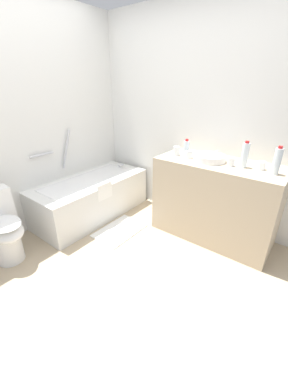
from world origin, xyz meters
TOP-DOWN VIEW (x-y plane):
  - ground_plane at (0.00, 0.00)m, footprint 4.09×4.09m
  - wall_back_tiled at (0.00, 1.39)m, footprint 3.49×0.10m
  - wall_right_mirror at (1.59, 0.00)m, footprint 0.10×3.07m
  - bathtub at (0.73, 1.00)m, footprint 1.52×0.67m
  - toilet at (-0.40, 0.99)m, footprint 0.38×0.53m
  - vanity_counter at (1.25, -0.47)m, footprint 0.58×1.29m
  - sink_basin at (1.23, -0.37)m, footprint 0.32×0.32m
  - sink_faucet at (1.42, -0.37)m, footprint 0.11×0.15m
  - water_bottle_0 at (1.25, -0.07)m, footprint 0.06×0.06m
  - water_bottle_1 at (1.24, -0.70)m, footprint 0.06×0.06m
  - water_bottle_2 at (1.22, -0.99)m, footprint 0.07×0.07m
  - drinking_glass_0 at (1.28, -0.86)m, footprint 0.08×0.08m
  - drinking_glass_1 at (1.21, -0.59)m, footprint 0.07×0.07m
  - drinking_glass_2 at (1.21, 0.03)m, footprint 0.07×0.07m
  - drinking_glass_3 at (1.19, -0.14)m, footprint 0.07×0.07m
  - bath_mat at (0.65, 0.43)m, footprint 0.61×0.40m

SIDE VIEW (x-z plane):
  - ground_plane at x=0.00m, z-range 0.00..0.00m
  - bath_mat at x=0.65m, z-range 0.00..0.01m
  - bathtub at x=0.73m, z-range -0.28..0.83m
  - toilet at x=-0.40m, z-range 0.00..0.72m
  - vanity_counter at x=1.25m, z-range 0.00..0.89m
  - sink_basin at x=1.23m, z-range 0.89..0.96m
  - sink_faucet at x=1.42m, z-range 0.88..0.96m
  - drinking_glass_0 at x=1.28m, z-range 0.89..0.97m
  - drinking_glass_3 at x=1.19m, z-range 0.89..0.97m
  - drinking_glass_1 at x=1.21m, z-range 0.89..0.98m
  - drinking_glass_2 at x=1.21m, z-range 0.89..0.99m
  - water_bottle_0 at x=1.25m, z-range 0.88..1.07m
  - water_bottle_2 at x=1.22m, z-range 0.88..1.14m
  - water_bottle_1 at x=1.24m, z-range 0.88..1.14m
  - wall_back_tiled at x=0.00m, z-range 0.00..2.47m
  - wall_right_mirror at x=1.59m, z-range 0.00..2.47m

